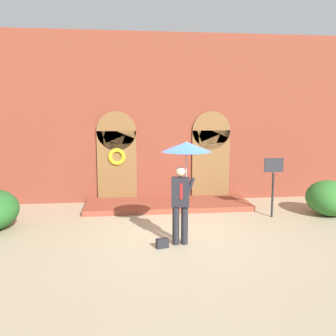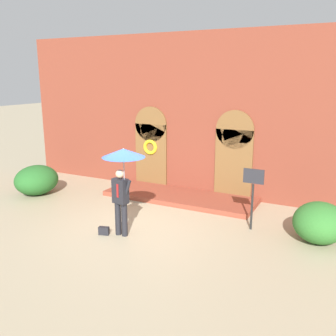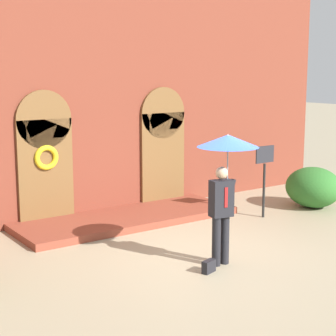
# 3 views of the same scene
# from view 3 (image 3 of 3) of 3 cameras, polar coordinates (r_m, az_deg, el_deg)

# --- Properties ---
(ground_plane) EXTENTS (80.00, 80.00, 0.00)m
(ground_plane) POSITION_cam_3_polar(r_m,az_deg,el_deg) (10.73, 4.38, -9.02)
(ground_plane) COLOR tan
(building_facade) EXTENTS (14.00, 2.30, 5.60)m
(building_facade) POSITION_cam_3_polar(r_m,az_deg,el_deg) (13.62, -6.71, 6.52)
(building_facade) COLOR brown
(building_facade) RESTS_ON ground
(person_with_umbrella) EXTENTS (1.10, 1.10, 2.36)m
(person_with_umbrella) POSITION_cam_3_polar(r_m,az_deg,el_deg) (9.96, 5.93, 0.82)
(person_with_umbrella) COLOR black
(person_with_umbrella) RESTS_ON ground
(handbag) EXTENTS (0.30, 0.20, 0.22)m
(handbag) POSITION_cam_3_polar(r_m,az_deg,el_deg) (9.93, 4.16, -9.94)
(handbag) COLOR black
(handbag) RESTS_ON ground
(sign_post) EXTENTS (0.56, 0.06, 1.72)m
(sign_post) POSITION_cam_3_polar(r_m,az_deg,el_deg) (13.42, 9.77, -0.13)
(sign_post) COLOR black
(sign_post) RESTS_ON ground
(shrub_right) EXTENTS (1.33, 1.45, 1.03)m
(shrub_right) POSITION_cam_3_polar(r_m,az_deg,el_deg) (14.80, 14.54, -1.91)
(shrub_right) COLOR #2D6B28
(shrub_right) RESTS_ON ground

